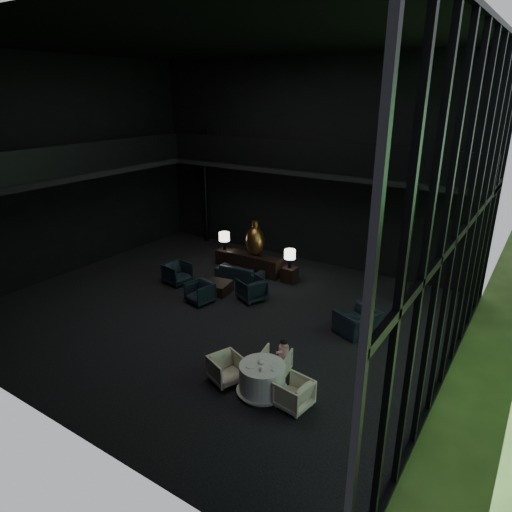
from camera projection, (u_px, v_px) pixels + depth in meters
The scene contains 35 objects.
floor at pixel (216, 312), 14.74m from camera, with size 14.00×12.00×0.02m, color black.
ceiling at pixel (206, 40), 12.00m from camera, with size 14.00×12.00×0.02m, color black.
wall_back at pixel (306, 164), 18.08m from camera, with size 14.00×0.04×8.00m, color black.
wall_front at pixel (14, 245), 8.66m from camera, with size 14.00×0.04×8.00m, color black.
wall_left at pixel (64, 169), 16.99m from camera, with size 0.04×12.00×8.00m, color black.
curtain_wall at pixel (465, 227), 9.78m from camera, with size 0.20×12.00×8.00m, color black, non-canonical shape.
mezzanine_left at pixel (81, 171), 16.47m from camera, with size 2.00×12.00×0.25m, color black.
mezzanine_back at pixel (318, 170), 16.78m from camera, with size 12.00×2.00×0.25m, color black.
railing_left at pixel (98, 156), 15.75m from camera, with size 0.06×12.00×1.00m, color black.
railing_back at pixel (306, 156), 15.79m from camera, with size 12.00×0.06×1.00m, color black.
column_nw at pixel (205, 199), 21.11m from camera, with size 0.24×0.24×4.00m, color black.
column_ne at pixel (408, 247), 14.72m from camera, with size 0.24×0.24×4.00m, color black.
console at pixel (254, 264), 17.80m from camera, with size 2.30×0.52×0.73m, color black.
bronze_urn at pixel (255, 240), 17.55m from camera, with size 0.73×0.73×1.35m.
side_table_left at pixel (225, 256), 18.82m from camera, with size 0.54×0.54×0.60m, color black.
table_lamp_left at pixel (224, 237), 18.56m from camera, with size 0.43×0.43×0.73m.
side_table_right at pixel (290, 275), 17.01m from camera, with size 0.51×0.51×0.57m, color black.
table_lamp_right at pixel (290, 255), 16.73m from camera, with size 0.42×0.42×0.70m.
sofa at pixel (240, 271), 17.28m from camera, with size 1.63×0.48×0.64m, color black.
lounge_armchair_west at pixel (177, 271), 16.80m from camera, with size 0.93×0.87×0.96m, color black.
lounge_armchair_east at pixel (252, 287), 15.47m from camera, with size 0.91×0.85×0.93m, color black.
lounge_armchair_south at pixel (200, 291), 15.28m from camera, with size 0.80×0.75×0.83m, color black.
window_armchair at pixel (357, 317), 13.30m from camera, with size 1.22×0.79×1.06m, color black.
coffee_table at pixel (218, 287), 16.13m from camera, with size 0.86×0.86×0.38m, color black.
dining_table at pixel (262, 381), 10.74m from camera, with size 1.24×1.24×0.75m.
dining_chair_north at pixel (276, 362), 11.46m from camera, with size 0.63×0.59×0.65m, color beige.
dining_chair_east at pixel (294, 393), 10.25m from camera, with size 0.71×0.66×0.73m, color #AAA78E.
dining_chair_west at pixel (226, 368), 11.15m from camera, with size 0.71×0.66×0.73m, color beige.
child at pixel (284, 350), 11.28m from camera, with size 0.26×0.26×0.55m.
plate_a at pixel (251, 366), 10.56m from camera, with size 0.26×0.26×0.02m, color white.
plate_b at pixel (274, 365), 10.60m from camera, with size 0.20×0.20×0.01m, color white.
saucer at pixel (266, 372), 10.34m from camera, with size 0.14×0.14×0.01m, color white.
coffee_cup at pixel (273, 369), 10.37m from camera, with size 0.08×0.08×0.06m, color white.
cereal_bowl at pixel (261, 361), 10.67m from camera, with size 0.16×0.16×0.08m, color white.
cream_pot at pixel (260, 369), 10.37m from camera, with size 0.06×0.06×0.07m, color #99999E.
Camera 1 is at (8.36, -10.33, 6.78)m, focal length 32.00 mm.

